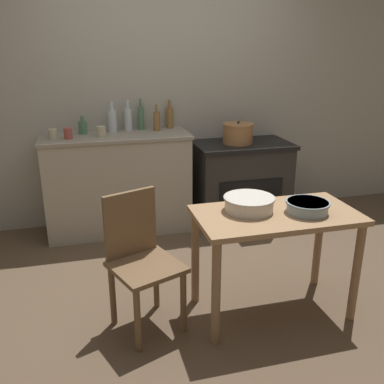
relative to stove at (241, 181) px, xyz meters
name	(u,v)px	position (x,y,z in m)	size (l,w,h in m)	color
ground_plane	(208,289)	(-0.73, -1.26, -0.41)	(14.00, 14.00, 0.00)	brown
wall_back	(164,95)	(-0.73, 0.32, 0.87)	(8.00, 0.07, 2.55)	#B2AD9E
counter_cabinet	(118,183)	(-1.26, 0.03, 0.07)	(1.38, 0.54, 0.96)	#B2A893
stove	(241,181)	(0.00, 0.00, 0.00)	(0.97, 0.61, 0.82)	#2D2B28
work_table	(275,230)	(-0.39, -1.62, 0.19)	(1.05, 0.57, 0.73)	#A87F56
chair	(140,257)	(-1.27, -1.53, 0.07)	(0.52, 0.52, 0.89)	brown
flour_sack	(257,218)	(0.00, -0.45, -0.24)	(0.29, 0.20, 0.35)	beige
stock_pot	(238,133)	(-0.05, -0.01, 0.51)	(0.31, 0.31, 0.22)	#B77A47
mixing_bowl_large	(307,206)	(-0.19, -1.66, 0.36)	(0.28, 0.28, 0.08)	#93A8B2
mixing_bowl_small	(249,203)	(-0.55, -1.53, 0.37)	(0.33, 0.33, 0.09)	silver
bottle_far_left	(83,127)	(-1.54, 0.15, 0.61)	(0.08, 0.08, 0.17)	#517F5B
bottle_left	(141,118)	(-0.98, 0.23, 0.66)	(0.06, 0.06, 0.30)	#517F5B
bottle_mid_left	(157,121)	(-0.84, 0.13, 0.64)	(0.07, 0.07, 0.25)	olive
bottle_center_left	(128,119)	(-1.11, 0.21, 0.66)	(0.07, 0.07, 0.29)	silver
bottle_center	(170,117)	(-0.69, 0.23, 0.65)	(0.07, 0.07, 0.28)	olive
bottle_center_right	(112,120)	(-1.26, 0.17, 0.66)	(0.08, 0.08, 0.29)	silver
cup_mid_right	(101,131)	(-1.38, -0.02, 0.59)	(0.08, 0.08, 0.09)	beige
cup_right	(68,133)	(-1.67, -0.05, 0.59)	(0.07, 0.07, 0.10)	#B74C42
cup_far_right	(53,134)	(-1.80, -0.01, 0.59)	(0.08, 0.08, 0.09)	beige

